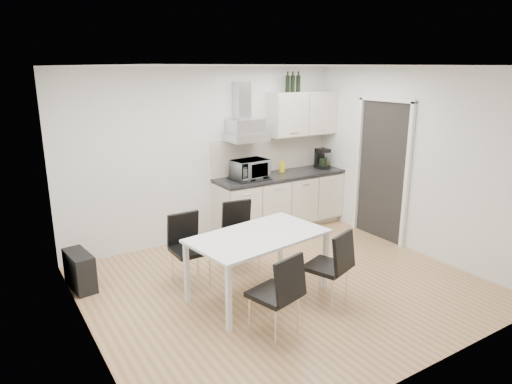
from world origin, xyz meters
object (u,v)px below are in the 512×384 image
(chair_far_right, at_px, (242,236))
(guitar_amp, at_px, (80,270))
(chair_far_left, at_px, (190,251))
(kitchenette, at_px, (281,179))
(chair_near_left, at_px, (274,295))
(dining_table, at_px, (258,241))
(chair_near_right, at_px, (327,268))
(floor_speaker, at_px, (187,235))

(chair_far_right, bearing_deg, guitar_amp, -6.11)
(chair_far_left, relative_size, chair_far_right, 1.00)
(guitar_amp, bearing_deg, kitchenette, 1.89)
(kitchenette, height_order, chair_near_left, kitchenette)
(dining_table, bearing_deg, chair_far_left, 121.91)
(chair_near_left, height_order, chair_near_right, same)
(floor_speaker, bearing_deg, kitchenette, -5.99)
(chair_near_right, relative_size, floor_speaker, 3.33)
(floor_speaker, bearing_deg, chair_near_left, -96.16)
(chair_far_left, xyz_separation_m, chair_far_right, (0.78, 0.10, 0.00))
(chair_far_left, distance_m, chair_near_right, 1.65)
(kitchenette, distance_m, chair_far_left, 2.45)
(floor_speaker, bearing_deg, chair_far_right, -78.03)
(dining_table, xyz_separation_m, chair_near_left, (-0.32, -0.79, -0.24))
(dining_table, distance_m, chair_far_left, 0.89)
(kitchenette, relative_size, guitar_amp, 4.44)
(guitar_amp, bearing_deg, floor_speaker, 14.80)
(guitar_amp, bearing_deg, chair_near_right, -46.45)
(kitchenette, bearing_deg, chair_far_right, -142.57)
(chair_far_left, bearing_deg, floor_speaker, -112.07)
(dining_table, relative_size, guitar_amp, 2.91)
(guitar_amp, bearing_deg, chair_near_left, -62.70)
(dining_table, relative_size, floor_speaker, 6.24)
(chair_near_left, relative_size, chair_near_right, 1.00)
(kitchenette, height_order, guitar_amp, kitchenette)
(dining_table, xyz_separation_m, chair_near_right, (0.53, -0.58, -0.24))
(dining_table, xyz_separation_m, floor_speaker, (-0.03, 1.96, -0.55))
(chair_near_left, distance_m, guitar_amp, 2.51)
(dining_table, xyz_separation_m, chair_far_right, (0.23, 0.76, -0.24))
(dining_table, bearing_deg, chair_near_right, -55.54)
(chair_near_right, height_order, guitar_amp, chair_near_right)
(kitchenette, relative_size, chair_far_left, 2.86)
(guitar_amp, relative_size, floor_speaker, 2.15)
(chair_far_left, distance_m, floor_speaker, 1.43)
(kitchenette, height_order, floor_speaker, kitchenette)
(dining_table, relative_size, chair_far_right, 1.87)
(dining_table, height_order, chair_near_left, chair_near_left)
(chair_far_right, distance_m, floor_speaker, 1.26)
(chair_far_left, xyz_separation_m, guitar_amp, (-1.17, 0.63, -0.21))
(chair_far_right, bearing_deg, floor_speaker, -68.91)
(kitchenette, relative_size, dining_table, 1.53)
(chair_far_right, bearing_deg, kitchenette, -133.58)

